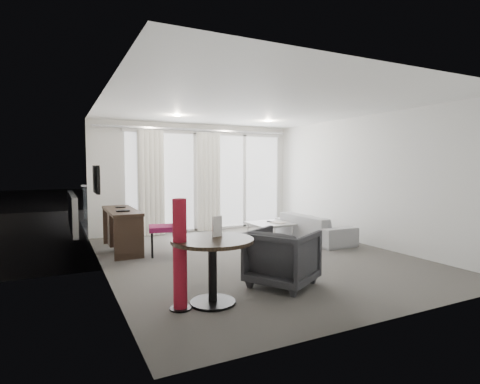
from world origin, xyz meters
name	(u,v)px	position (x,y,z in m)	size (l,w,h in m)	color
floor	(255,256)	(0.00, 0.00, 0.00)	(5.00, 6.00, 0.00)	#504D47
ceiling	(256,107)	(0.00, 0.00, 2.60)	(5.00, 6.00, 0.00)	white
wall_left	(103,186)	(-2.50, 0.00, 1.30)	(0.00, 6.00, 2.60)	silver
wall_right	(363,180)	(2.50, 0.00, 1.30)	(0.00, 6.00, 2.60)	silver
wall_front	(397,195)	(0.00, -3.00, 1.30)	(5.00, 0.00, 2.60)	silver
window_panel	(208,182)	(0.30, 2.98, 1.20)	(4.00, 0.02, 2.38)	white
window_frame	(208,182)	(0.30, 2.97, 1.20)	(4.10, 0.06, 2.44)	white
curtain_left	(151,183)	(-1.15, 2.82, 1.20)	(0.60, 0.20, 2.38)	white
curtain_right	(209,182)	(0.25, 2.82, 1.20)	(0.60, 0.20, 2.38)	white
curtain_track	(199,130)	(0.00, 2.82, 2.45)	(4.80, 0.04, 0.04)	#B2B2B7
downlight_a	(177,116)	(-0.90, 1.60, 2.59)	(0.12, 0.12, 0.02)	#FFE0B2
downlight_b	(268,121)	(1.20, 1.60, 2.59)	(0.12, 0.12, 0.02)	#FFE0B2
desk	(122,230)	(-2.02, 1.53, 0.39)	(0.52, 1.65, 0.77)	black
tv	(96,179)	(-2.46, 1.45, 1.35)	(0.05, 0.80, 0.50)	black
desk_chair	(163,229)	(-1.42, 0.83, 0.47)	(0.52, 0.48, 0.95)	maroon
round_table	(213,271)	(-1.52, -1.76, 0.38)	(0.95, 0.95, 0.76)	black
menu_card	(217,240)	(-1.43, -1.67, 0.72)	(0.13, 0.02, 0.24)	white
red_lamp	(180,254)	(-1.91, -1.76, 0.62)	(0.25, 0.25, 1.23)	maroon
tub_armchair	(283,257)	(-0.43, -1.55, 0.38)	(0.80, 0.83, 0.75)	#2D2D30
coffee_table	(270,232)	(0.97, 1.12, 0.19)	(0.84, 0.84, 0.38)	gray
remote	(270,223)	(1.03, 1.21, 0.36)	(0.05, 0.18, 0.02)	black
magazine	(278,224)	(1.11, 1.02, 0.36)	(0.23, 0.29, 0.02)	gray
sofa	(313,227)	(1.81, 0.71, 0.28)	(1.92, 0.75, 0.56)	#98999B
terrace_slab	(189,223)	(0.30, 4.50, -0.06)	(5.60, 3.00, 0.12)	#4D4D50
rattan_chair_a	(224,209)	(1.13, 3.89, 0.39)	(0.53, 0.53, 0.78)	brown
rattan_chair_b	(248,203)	(2.26, 4.59, 0.44)	(0.60, 0.60, 0.87)	brown
rattan_table	(231,212)	(1.50, 4.22, 0.24)	(0.48, 0.48, 0.48)	brown
balustrade	(174,200)	(0.30, 5.95, 0.50)	(5.50, 0.06, 1.05)	#B2B2B7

